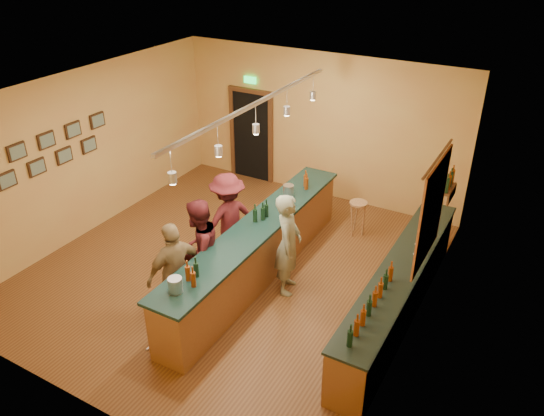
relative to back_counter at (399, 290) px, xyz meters
The scene contains 18 objects.
floor 3.01m from the back_counter, behind, with size 7.00×7.00×0.00m, color brown.
ceiling 4.03m from the back_counter, behind, with size 6.50×7.00×0.02m, color silver.
wall_back 4.59m from the back_counter, 131.80° to the left, with size 6.50×0.02×3.20m, color tan.
wall_front 4.86m from the back_counter, 128.91° to the right, with size 6.50×0.02×3.20m, color tan.
wall_left 6.32m from the back_counter, behind, with size 0.02×7.00×3.20m, color tan.
wall_right 1.16m from the back_counter, 32.52° to the right, with size 0.02×7.00×3.20m, color tan.
doorway 5.75m from the back_counter, 144.79° to the left, with size 1.15×0.09×2.48m.
tapestry 1.41m from the back_counter, 40.29° to the left, with size 0.03×1.40×1.60m, color maroon.
bottle_shelf 2.10m from the back_counter, 83.32° to the left, with size 0.17×0.55×0.54m.
picture_grid 6.42m from the back_counter, behind, with size 0.06×2.20×0.70m, color #382111, non-canonical shape.
back_counter is the anchor object (origin of this frame).
tasting_bar 2.45m from the back_counter, behind, with size 0.73×5.10×1.38m.
pendant_track 3.49m from the back_counter, behind, with size 0.11×4.60×0.50m.
bartender 1.88m from the back_counter, behind, with size 0.65×0.43×1.79m, color gray.
customer_a 3.20m from the back_counter, 159.96° to the right, with size 0.86×0.67×1.76m, color #59191E.
customer_b 3.45m from the back_counter, 150.77° to the right, with size 0.98×0.41×1.67m, color #997A51.
customer_c 3.20m from the back_counter, behind, with size 1.11×0.64×1.72m, color #59191E.
bar_stool 2.50m from the back_counter, 125.90° to the left, with size 0.35×0.35×0.72m.
Camera 1 is at (4.50, -6.54, 5.53)m, focal length 35.00 mm.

